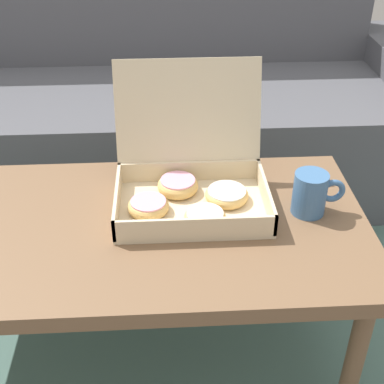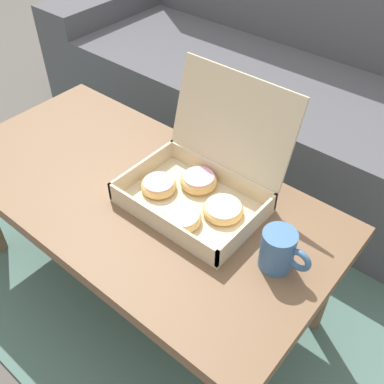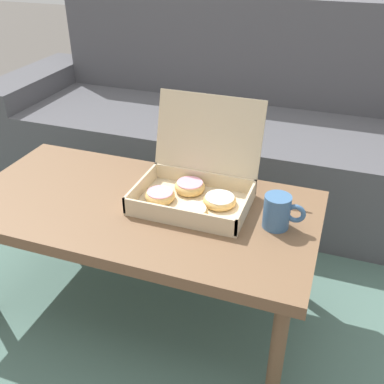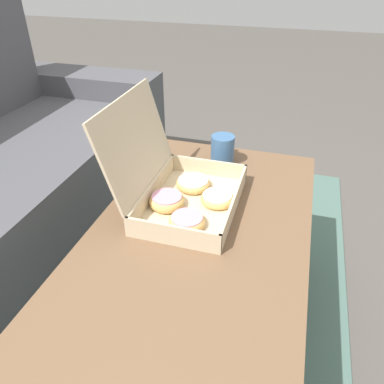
# 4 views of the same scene
# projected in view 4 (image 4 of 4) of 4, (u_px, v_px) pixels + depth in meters

# --- Properties ---
(ground_plane) EXTENTS (12.00, 12.00, 0.00)m
(ground_plane) POSITION_uv_depth(u_px,v_px,m) (143.00, 336.00, 1.26)
(ground_plane) COLOR #514C47
(area_rug) EXTENTS (2.52, 1.93, 0.01)m
(area_rug) POSITION_uv_depth(u_px,v_px,m) (65.00, 314.00, 1.33)
(area_rug) COLOR #4C6B60
(area_rug) RESTS_ON ground_plane
(coffee_table) EXTENTS (1.17, 0.59, 0.45)m
(coffee_table) POSITION_uv_depth(u_px,v_px,m) (193.00, 257.00, 0.99)
(coffee_table) COLOR brown
(coffee_table) RESTS_ON ground_plane
(pastry_box) EXTENTS (0.37, 0.34, 0.31)m
(pastry_box) POSITION_uv_depth(u_px,v_px,m) (180.00, 189.00, 1.09)
(pastry_box) COLOR beige
(pastry_box) RESTS_ON coffee_table
(coffee_mug) EXTENTS (0.13, 0.08, 0.11)m
(coffee_mug) POSITION_uv_depth(u_px,v_px,m) (223.00, 150.00, 1.31)
(coffee_mug) COLOR #3D6693
(coffee_mug) RESTS_ON coffee_table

